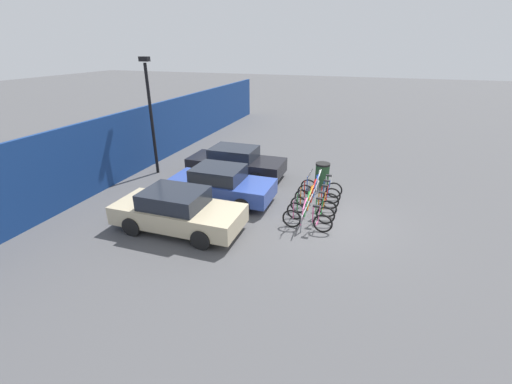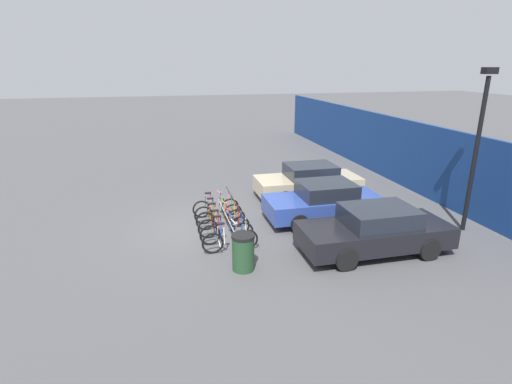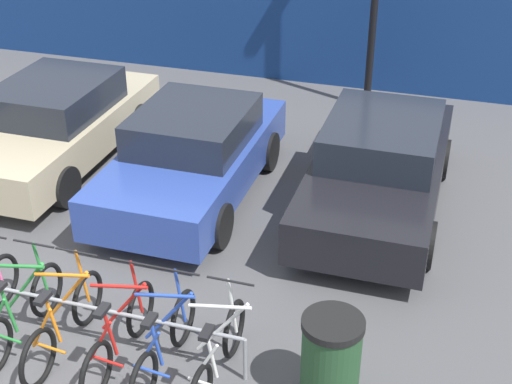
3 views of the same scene
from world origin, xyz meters
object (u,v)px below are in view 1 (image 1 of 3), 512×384
object	(u,v)px
bicycle_red	(316,198)
lamp_post	(151,111)
bicycle_orange	(313,205)
car_blue	(221,184)
bicycle_white	(321,187)
trash_bin	(322,174)
car_beige	(178,211)
car_black	(236,162)
bike_rack	(311,199)
bicycle_pink	(307,220)
bicycle_blue	(319,193)
bicycle_green	(311,212)

from	to	relation	value
bicycle_red	lamp_post	xyz separation A→B (m)	(1.36, 7.97, 2.61)
bicycle_orange	car_blue	distance (m)	3.71
bicycle_white	trash_bin	distance (m)	1.17
car_beige	bicycle_orange	bearing A→B (deg)	-58.54
bicycle_orange	car_black	xyz separation A→B (m)	(2.82, 4.17, 0.31)
bike_rack	bicycle_red	distance (m)	0.40
bicycle_pink	trash_bin	xyz separation A→B (m)	(4.13, 0.15, 0.14)
bicycle_white	trash_bin	bearing A→B (deg)	8.34
bicycle_orange	bicycle_red	distance (m)	0.68
bicycle_red	car_blue	size ratio (longest dim) A/B	0.42
bike_rack	car_blue	size ratio (longest dim) A/B	0.86
bicycle_pink	car_black	world-z (taller)	car_black
bike_rack	lamp_post	distance (m)	8.39
bicycle_orange	bicycle_white	bearing A→B (deg)	-1.21
car_blue	trash_bin	xyz separation A→B (m)	(2.89, -3.55, -0.17)
car_blue	trash_bin	bearing A→B (deg)	-50.88
bicycle_red	car_beige	world-z (taller)	car_beige
car_beige	bicycle_blue	bearing A→B (deg)	-47.86
bicycle_orange	trash_bin	xyz separation A→B (m)	(2.96, 0.15, 0.14)
bicycle_orange	bicycle_blue	bearing A→B (deg)	-1.21
bicycle_red	car_beige	xyz separation A→B (m)	(-3.18, 4.10, 0.31)
bicycle_green	bicycle_red	xyz separation A→B (m)	(1.22, 0.00, 0.00)
car_beige	trash_bin	size ratio (longest dim) A/B	4.19
bike_rack	bicycle_green	world-z (taller)	bicycle_green
bicycle_green	car_blue	world-z (taller)	car_blue
bicycle_white	lamp_post	distance (m)	8.39
bicycle_green	car_beige	bearing A→B (deg)	118.72
bicycle_pink	bicycle_red	bearing A→B (deg)	1.99
bicycle_pink	bicycle_blue	distance (m)	2.37
bicycle_white	car_beige	xyz separation A→B (m)	(-4.31, 4.10, 0.31)
car_blue	car_black	size ratio (longest dim) A/B	0.92
bicycle_green	car_black	world-z (taller)	car_black
bicycle_blue	lamp_post	world-z (taller)	lamp_post
bike_rack	bicycle_orange	distance (m)	0.37
car_beige	bicycle_white	bearing A→B (deg)	-43.53
bicycle_orange	bicycle_blue	distance (m)	1.20
bike_rack	trash_bin	world-z (taller)	trash_bin
bicycle_white	car_beige	distance (m)	5.96
bicycle_red	bicycle_blue	distance (m)	0.52
bicycle_pink	car_beige	size ratio (longest dim) A/B	0.40
bike_rack	bicycle_green	xyz separation A→B (m)	(-0.87, -0.15, -0.11)
bicycle_orange	bicycle_white	world-z (taller)	same
lamp_post	bicycle_orange	bearing A→B (deg)	-104.32
bicycle_orange	car_black	world-z (taller)	car_black
bicycle_blue	bicycle_orange	bearing A→B (deg)	-177.75
bike_rack	car_blue	world-z (taller)	car_blue
car_beige	car_black	distance (m)	5.33
bicycle_green	car_blue	distance (m)	3.77
bicycle_green	bicycle_white	xyz separation A→B (m)	(2.35, 0.00, 0.00)
bicycle_white	lamp_post	world-z (taller)	lamp_post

